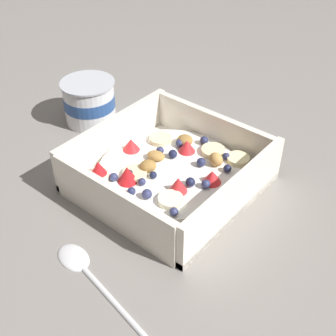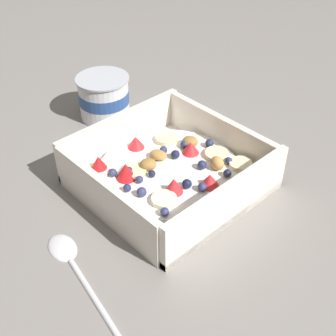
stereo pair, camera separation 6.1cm
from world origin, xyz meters
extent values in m
plane|color=gray|center=(0.00, 0.00, 0.00)|extent=(2.40, 2.40, 0.00)
cube|color=white|center=(0.00, 0.02, 0.01)|extent=(0.22, 0.22, 0.01)
cube|color=white|center=(0.00, -0.09, 0.03)|extent=(0.22, 0.01, 0.07)
cube|color=white|center=(0.00, 0.12, 0.03)|extent=(0.22, 0.01, 0.07)
cube|color=white|center=(-0.11, 0.02, 0.03)|extent=(0.01, 0.20, 0.07)
cube|color=white|center=(0.10, 0.02, 0.03)|extent=(0.01, 0.20, 0.07)
cylinder|color=white|center=(0.00, 0.02, 0.02)|extent=(0.20, 0.20, 0.02)
cylinder|color=beige|center=(-0.04, 0.04, 0.03)|extent=(0.05, 0.05, 0.01)
cylinder|color=beige|center=(0.08, -0.05, 0.03)|extent=(0.04, 0.04, 0.01)
cylinder|color=#F7EFC6|center=(-0.05, -0.03, 0.03)|extent=(0.04, 0.04, 0.01)
cylinder|color=beige|center=(0.07, -0.01, 0.03)|extent=(0.05, 0.05, 0.01)
cylinder|color=beige|center=(0.04, 0.07, 0.03)|extent=(0.05, 0.05, 0.01)
cylinder|color=#F7EFC6|center=(-0.08, 0.08, 0.03)|extent=(0.05, 0.05, 0.01)
cone|color=red|center=(0.05, 0.02, 0.04)|extent=(0.03, 0.03, 0.02)
cone|color=red|center=(-0.07, 0.08, 0.04)|extent=(0.04, 0.04, 0.03)
cone|color=red|center=(-0.03, -0.02, 0.04)|extent=(0.03, 0.03, 0.02)
cone|color=red|center=(0.01, -0.04, 0.04)|extent=(0.03, 0.03, 0.02)
cone|color=red|center=(-0.05, 0.04, 0.04)|extent=(0.04, 0.04, 0.02)
cone|color=red|center=(0.00, 0.09, 0.04)|extent=(0.03, 0.03, 0.02)
sphere|color=#23284C|center=(-0.07, 0.02, 0.03)|extent=(0.01, 0.01, 0.01)
sphere|color=navy|center=(0.00, -0.05, 0.03)|extent=(0.01, 0.01, 0.01)
sphere|color=navy|center=(-0.06, 0.00, 0.03)|extent=(0.01, 0.01, 0.01)
sphere|color=navy|center=(-0.07, -0.05, 0.03)|extent=(0.01, 0.01, 0.01)
sphere|color=#191E3D|center=(-0.05, 0.05, 0.03)|extent=(0.01, 0.01, 0.01)
sphere|color=#191E3D|center=(0.02, 0.03, 0.03)|extent=(0.01, 0.01, 0.01)
sphere|color=navy|center=(0.02, 0.05, 0.03)|extent=(0.01, 0.01, 0.01)
sphere|color=navy|center=(-0.07, 0.06, 0.03)|extent=(0.01, 0.01, 0.01)
sphere|color=#191E3D|center=(-0.03, 0.02, 0.03)|extent=(0.01, 0.01, 0.01)
sphere|color=#23284C|center=(0.07, -0.03, 0.03)|extent=(0.01, 0.01, 0.01)
sphere|color=navy|center=(-0.05, 0.02, 0.03)|extent=(0.01, 0.01, 0.01)
sphere|color=#23284C|center=(0.03, -0.01, 0.03)|extent=(0.01, 0.01, 0.01)
sphere|color=#191E3D|center=(0.05, -0.05, 0.03)|extent=(0.01, 0.01, 0.01)
sphere|color=navy|center=(0.05, 0.04, 0.03)|extent=(0.01, 0.01, 0.01)
sphere|color=#23284C|center=(0.08, 0.01, 0.03)|extent=(0.01, 0.01, 0.01)
sphere|color=#191E3D|center=(-0.01, -0.03, 0.03)|extent=(0.01, 0.01, 0.01)
ellipsoid|color=#AD7F42|center=(0.01, 0.04, 0.03)|extent=(0.03, 0.03, 0.01)
ellipsoid|color=tan|center=(0.05, -0.03, 0.04)|extent=(0.02, 0.03, 0.02)
ellipsoid|color=olive|center=(0.06, 0.04, 0.03)|extent=(0.03, 0.03, 0.01)
ellipsoid|color=olive|center=(-0.02, 0.04, 0.03)|extent=(0.03, 0.03, 0.02)
ellipsoid|color=silver|center=(-0.17, 0.02, 0.00)|extent=(0.04, 0.05, 0.01)
cylinder|color=silver|center=(-0.19, -0.07, 0.00)|extent=(0.03, 0.12, 0.01)
cylinder|color=white|center=(0.04, 0.22, 0.03)|extent=(0.08, 0.08, 0.07)
cylinder|color=#2D5193|center=(0.04, 0.22, 0.04)|extent=(0.08, 0.08, 0.02)
cylinder|color=#B7BCC6|center=(0.04, 0.22, 0.07)|extent=(0.09, 0.09, 0.00)
camera|label=1|loc=(-0.38, -0.29, 0.41)|focal=48.63mm
camera|label=2|loc=(-0.33, -0.34, 0.41)|focal=48.63mm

